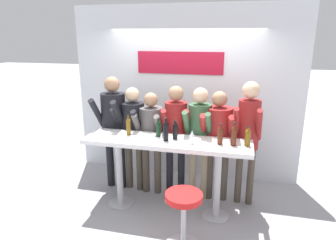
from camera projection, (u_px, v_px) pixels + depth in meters
ground_plane at (167, 210)px, 4.25m from camera, size 40.00×40.00×0.00m
back_wall at (185, 93)px, 5.06m from camera, size 3.83×0.12×2.88m
tasting_table at (167, 152)px, 4.01m from camera, size 2.23×0.56×1.06m
bar_stool at (184, 212)px, 3.38m from camera, size 0.44×0.44×0.70m
person_far_left at (113, 121)px, 4.63m from camera, size 0.46×0.58×1.80m
person_left at (133, 128)px, 4.60m from camera, size 0.46×0.56×1.65m
person_center_left at (151, 133)px, 4.49m from camera, size 0.41×0.50×1.59m
person_center at (176, 129)px, 4.43m from camera, size 0.44×0.56×1.70m
person_center_right at (199, 131)px, 4.31m from camera, size 0.41×0.52×1.69m
person_right at (218, 135)px, 4.29m from camera, size 0.47×0.55×1.65m
person_far_right at (248, 129)px, 4.13m from camera, size 0.39×0.54×1.81m
wine_bottle_0 at (128, 126)px, 4.13m from camera, size 0.06×0.06×0.29m
wine_bottle_1 at (158, 128)px, 4.06m from camera, size 0.06×0.06×0.26m
wine_bottle_2 at (234, 135)px, 3.72m from camera, size 0.07×0.07×0.30m
wine_bottle_3 at (220, 135)px, 3.78m from camera, size 0.07×0.07×0.27m
wine_bottle_4 at (166, 130)px, 3.89m from camera, size 0.07×0.07×0.31m
wine_bottle_5 at (248, 137)px, 3.72m from camera, size 0.07×0.07×0.26m
wine_bottle_6 at (175, 130)px, 3.97m from camera, size 0.07×0.07×0.26m
wine_glass_0 at (192, 134)px, 3.79m from camera, size 0.07×0.07×0.18m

